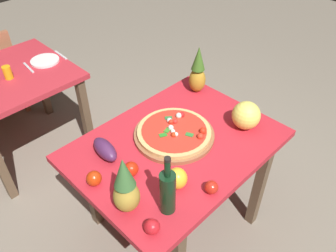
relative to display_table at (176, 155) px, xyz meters
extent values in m
plane|color=gray|center=(0.00, 0.00, -0.66)|extent=(10.00, 10.00, 0.00)
cube|color=brown|center=(0.38, -0.38, -0.30)|extent=(0.06, 0.06, 0.71)
cube|color=brown|center=(-0.38, 0.38, -0.30)|extent=(0.06, 0.06, 0.71)
cube|color=brown|center=(0.38, 0.38, -0.30)|extent=(0.06, 0.06, 0.71)
cube|color=red|center=(0.00, 0.00, 0.08)|extent=(1.17, 0.87, 0.04)
cube|color=brown|center=(0.02, 1.03, -0.30)|extent=(0.06, 0.06, 0.71)
cube|color=brown|center=(0.02, 1.76, -0.30)|extent=(0.06, 0.06, 0.71)
cube|color=#BB2934|center=(-0.35, 1.40, 0.08)|extent=(0.88, 0.83, 0.04)
cube|color=#935D3C|center=(-0.10, 2.27, -0.45)|extent=(0.04, 0.04, 0.41)
cube|color=#935D3C|center=(-0.11, 1.94, -0.45)|extent=(0.04, 0.04, 0.41)
cylinder|color=#935D3C|center=(0.03, 0.05, 0.11)|extent=(0.47, 0.47, 0.02)
cylinder|color=#DCB069|center=(0.03, 0.05, 0.13)|extent=(0.43, 0.43, 0.02)
cylinder|color=red|center=(0.03, 0.05, 0.15)|extent=(0.38, 0.38, 0.00)
sphere|color=red|center=(0.08, 0.09, 0.15)|extent=(0.03, 0.03, 0.03)
sphere|color=red|center=(0.09, -0.10, 0.16)|extent=(0.04, 0.04, 0.04)
sphere|color=red|center=(0.16, 0.11, 0.16)|extent=(0.04, 0.04, 0.04)
sphere|color=red|center=(0.13, -0.08, 0.16)|extent=(0.04, 0.04, 0.04)
sphere|color=red|center=(-0.01, 0.01, 0.15)|extent=(0.03, 0.03, 0.03)
sphere|color=red|center=(0.06, 0.11, 0.16)|extent=(0.03, 0.03, 0.03)
cube|color=#2C6F34|center=(0.08, 0.15, 0.15)|extent=(0.05, 0.05, 0.00)
cube|color=#298426|center=(-0.05, 0.06, 0.15)|extent=(0.05, 0.04, 0.00)
cube|color=#2F7B32|center=(0.06, -0.05, 0.15)|extent=(0.04, 0.05, 0.00)
cube|color=#388329|center=(0.00, 0.07, 0.15)|extent=(0.05, 0.04, 0.00)
sphere|color=white|center=(0.01, 0.01, 0.15)|extent=(0.03, 0.03, 0.03)
sphere|color=silver|center=(0.02, 0.07, 0.16)|extent=(0.03, 0.03, 0.03)
sphere|color=white|center=(0.01, 0.04, 0.16)|extent=(0.03, 0.03, 0.03)
sphere|color=white|center=(0.07, 0.12, 0.16)|extent=(0.03, 0.03, 0.03)
sphere|color=white|center=(0.14, 0.11, 0.16)|extent=(0.04, 0.04, 0.04)
cylinder|color=black|center=(-0.36, -0.29, 0.21)|extent=(0.08, 0.08, 0.23)
cylinder|color=black|center=(-0.36, -0.29, 0.38)|extent=(0.03, 0.03, 0.09)
cylinder|color=black|center=(-0.36, -0.29, 0.43)|extent=(0.03, 0.03, 0.02)
ellipsoid|color=#B39036|center=(-0.48, -0.15, 0.18)|extent=(0.12, 0.12, 0.17)
cone|color=#3D6F38|center=(-0.48, -0.15, 0.34)|extent=(0.10, 0.10, 0.16)
ellipsoid|color=#B18526|center=(0.48, 0.27, 0.18)|extent=(0.11, 0.11, 0.17)
cone|color=#3C6A21|center=(0.48, 0.27, 0.35)|extent=(0.09, 0.09, 0.16)
sphere|color=#EEE060|center=(0.40, -0.19, 0.18)|extent=(0.17, 0.17, 0.17)
ellipsoid|color=yellow|center=(-0.22, -0.22, 0.15)|extent=(0.10, 0.10, 0.11)
ellipsoid|color=#4C244E|center=(-0.34, 0.21, 0.14)|extent=(0.11, 0.21, 0.09)
sphere|color=red|center=(-0.33, 0.00, 0.14)|extent=(0.08, 0.08, 0.08)
sphere|color=red|center=(-0.13, -0.37, 0.13)|extent=(0.07, 0.07, 0.07)
sphere|color=red|center=(-0.49, -0.32, 0.13)|extent=(0.07, 0.07, 0.07)
sphere|color=red|center=(-0.51, 0.08, 0.14)|extent=(0.08, 0.08, 0.08)
cylinder|color=orange|center=(-0.36, 1.34, 0.14)|extent=(0.06, 0.06, 0.10)
cylinder|color=white|center=(-0.05, 1.38, 0.10)|extent=(0.22, 0.22, 0.02)
cube|color=silver|center=(-0.19, 1.38, 0.10)|extent=(0.03, 0.18, 0.01)
cube|color=silver|center=(0.09, 1.38, 0.10)|extent=(0.02, 0.18, 0.01)
camera|label=1|loc=(-1.04, -0.97, 1.43)|focal=36.26mm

